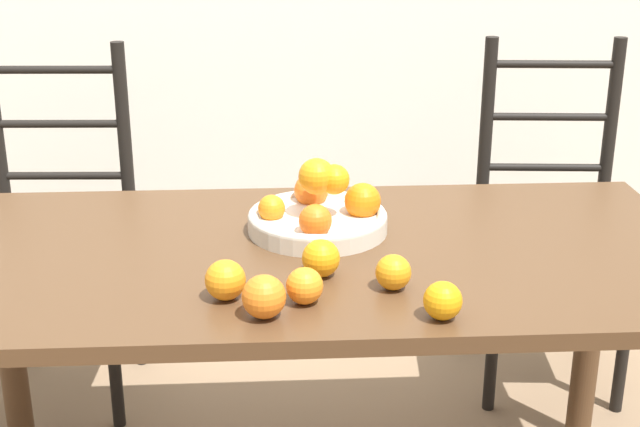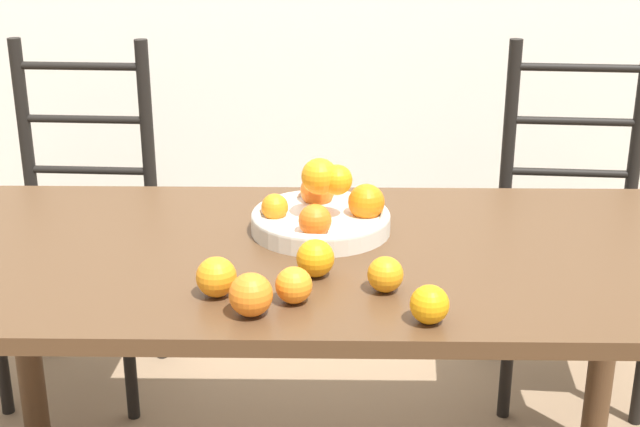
% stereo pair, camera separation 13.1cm
% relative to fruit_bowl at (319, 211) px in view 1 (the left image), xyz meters
% --- Properties ---
extents(dining_table, '(1.70, 0.82, 0.74)m').
position_rel_fruit_bowl_xyz_m(dining_table, '(-0.03, -0.11, -0.15)').
color(dining_table, '#4C331E').
rests_on(dining_table, ground_plane).
extents(fruit_bowl, '(0.31, 0.31, 0.17)m').
position_rel_fruit_bowl_xyz_m(fruit_bowl, '(0.00, 0.00, 0.00)').
color(fruit_bowl, beige).
rests_on(fruit_bowl, dining_table).
extents(orange_loose_0, '(0.07, 0.07, 0.07)m').
position_rel_fruit_bowl_xyz_m(orange_loose_0, '(-0.05, -0.37, -0.01)').
color(orange_loose_0, orange).
rests_on(orange_loose_0, dining_table).
extents(orange_loose_1, '(0.08, 0.08, 0.08)m').
position_rel_fruit_bowl_xyz_m(orange_loose_1, '(-0.01, -0.25, -0.01)').
color(orange_loose_1, orange).
rests_on(orange_loose_1, dining_table).
extents(orange_loose_2, '(0.08, 0.08, 0.08)m').
position_rel_fruit_bowl_xyz_m(orange_loose_2, '(-0.20, -0.34, -0.01)').
color(orange_loose_2, orange).
rests_on(orange_loose_2, dining_table).
extents(orange_loose_3, '(0.07, 0.07, 0.07)m').
position_rel_fruit_bowl_xyz_m(orange_loose_3, '(0.20, -0.45, -0.01)').
color(orange_loose_3, orange).
rests_on(orange_loose_3, dining_table).
extents(orange_loose_4, '(0.07, 0.07, 0.07)m').
position_rel_fruit_bowl_xyz_m(orange_loose_4, '(0.12, -0.32, -0.01)').
color(orange_loose_4, orange).
rests_on(orange_loose_4, dining_table).
extents(orange_loose_5, '(0.08, 0.08, 0.08)m').
position_rel_fruit_bowl_xyz_m(orange_loose_5, '(-0.12, -0.42, -0.01)').
color(orange_loose_5, orange).
rests_on(orange_loose_5, dining_table).
extents(chair_left, '(0.44, 0.42, 1.05)m').
position_rel_fruit_bowl_xyz_m(chair_left, '(-0.74, 0.60, -0.30)').
color(chair_left, black).
rests_on(chair_left, ground_plane).
extents(chair_right, '(0.45, 0.43, 1.05)m').
position_rel_fruit_bowl_xyz_m(chair_right, '(0.74, 0.60, -0.30)').
color(chair_right, black).
rests_on(chair_right, ground_plane).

